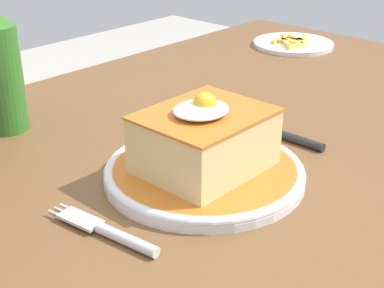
# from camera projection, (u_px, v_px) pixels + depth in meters

# --- Properties ---
(dining_table) EXTENTS (1.35, 0.84, 0.75)m
(dining_table) POSITION_uv_depth(u_px,v_px,m) (209.00, 225.00, 0.79)
(dining_table) COLOR brown
(dining_table) RESTS_ON ground_plane
(main_plate) EXTENTS (0.24, 0.24, 0.02)m
(main_plate) POSITION_uv_depth(u_px,v_px,m) (204.00, 172.00, 0.68)
(main_plate) COLOR white
(main_plate) RESTS_ON dining_table
(sandwich_meal) EXTENTS (0.22, 0.22, 0.10)m
(sandwich_meal) POSITION_uv_depth(u_px,v_px,m) (204.00, 144.00, 0.67)
(sandwich_meal) COLOR #C66B23
(sandwich_meal) RESTS_ON main_plate
(fork) EXTENTS (0.03, 0.14, 0.01)m
(fork) POSITION_uv_depth(u_px,v_px,m) (111.00, 233.00, 0.57)
(fork) COLOR silver
(fork) RESTS_ON dining_table
(knife) EXTENTS (0.02, 0.17, 0.01)m
(knife) POSITION_uv_depth(u_px,v_px,m) (284.00, 135.00, 0.79)
(knife) COLOR #262628
(knife) RESTS_ON dining_table
(side_plate_fries) EXTENTS (0.17, 0.17, 0.02)m
(side_plate_fries) POSITION_uv_depth(u_px,v_px,m) (293.00, 44.00, 1.22)
(side_plate_fries) COLOR white
(side_plate_fries) RESTS_ON dining_table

